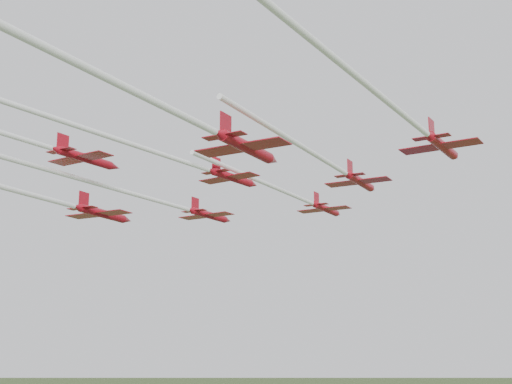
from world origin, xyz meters
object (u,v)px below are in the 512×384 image
(jet_row2_right, at_px, (336,167))
(jet_row4_right, at_px, (152,100))
(jet_row3_mid, at_px, (172,157))
(jet_row3_left, at_px, (15,190))
(jet_lead, at_px, (301,199))
(jet_row2_left, at_px, (125,191))
(jet_row3_right, at_px, (412,122))

(jet_row2_right, height_order, jet_row4_right, jet_row2_right)
(jet_row3_mid, bearing_deg, jet_row2_right, 63.04)
(jet_row3_left, bearing_deg, jet_lead, 51.21)
(jet_row2_left, xyz_separation_m, jet_row3_mid, (11.19, -10.37, 0.81))
(jet_row3_left, bearing_deg, jet_row4_right, -28.71)
(jet_lead, bearing_deg, jet_row3_right, -47.31)
(jet_row4_right, bearing_deg, jet_row3_mid, 121.98)
(jet_row3_left, bearing_deg, jet_row2_right, 29.27)
(jet_row3_left, distance_m, jet_row4_right, 38.20)
(jet_row2_right, distance_m, jet_row3_right, 22.01)
(jet_row3_left, distance_m, jet_row3_right, 49.03)
(jet_row2_right, height_order, jet_row3_right, jet_row2_right)
(jet_row2_left, height_order, jet_row3_mid, jet_row3_mid)
(jet_row2_right, bearing_deg, jet_row3_left, -149.88)
(jet_row3_mid, bearing_deg, jet_lead, 92.43)
(jet_row2_left, bearing_deg, jet_row3_right, -5.64)
(jet_row3_left, xyz_separation_m, jet_row4_right, (29.96, -23.69, -0.01))
(jet_row2_left, height_order, jet_row4_right, jet_row2_left)
(jet_lead, bearing_deg, jet_row4_right, -77.74)
(jet_row2_right, bearing_deg, jet_row4_right, -91.04)
(jet_lead, distance_m, jet_row3_right, 37.12)
(jet_row3_left, relative_size, jet_row4_right, 1.09)
(jet_row3_mid, relative_size, jet_row3_right, 1.04)
(jet_row3_right, bearing_deg, jet_row2_right, 134.10)
(jet_row2_right, bearing_deg, jet_row2_left, -157.85)
(jet_row3_mid, xyz_separation_m, jet_row3_right, (26.58, -3.07, 0.47))
(jet_lead, height_order, jet_row3_mid, jet_lead)
(jet_lead, relative_size, jet_row3_left, 0.63)
(jet_row2_left, xyz_separation_m, jet_row4_right, (19.06, -31.59, -0.83))
(jet_row3_mid, relative_size, jet_row4_right, 0.76)
(jet_lead, xyz_separation_m, jet_row2_right, (7.80, -12.97, 0.78))
(jet_row2_right, distance_m, jet_row3_left, 39.97)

